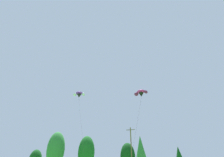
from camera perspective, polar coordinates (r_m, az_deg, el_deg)
treeline_tree_b at (r=64.42m, az=-17.66°, el=-20.98°), size 5.63×5.63×14.20m
treeline_tree_c at (r=61.87m, az=-8.27°, el=-22.47°), size 5.25×5.25×12.79m
treeline_tree_d at (r=60.61m, az=5.10°, el=-23.83°), size 4.64×4.64×10.52m
treeline_tree_e at (r=58.07m, az=9.30°, el=-22.16°), size 4.29×4.29×12.21m
utility_pole at (r=47.19m, az=6.29°, el=-22.50°), size 2.20×0.26×12.49m
parafoil_kite_high_purple at (r=44.83m, az=-10.55°, el=-5.07°), size 10.95×14.79×18.87m
parafoil_kite_mid_magenta at (r=37.43m, az=9.32°, el=-4.65°), size 3.22×11.57×15.91m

